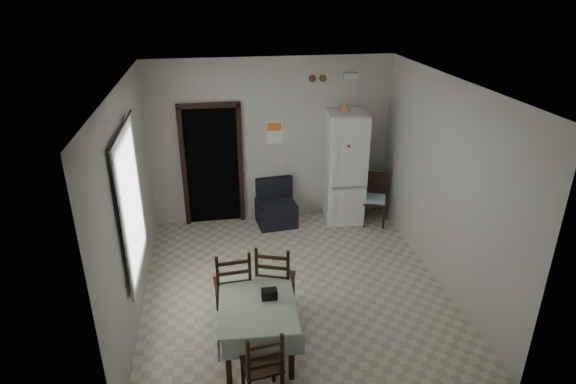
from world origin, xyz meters
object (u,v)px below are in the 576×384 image
Objects in this scene: fridge at (345,168)px; navy_seat at (276,204)px; dining_chair_far_left at (233,283)px; dining_chair_near_head at (262,363)px; dining_chair_far_right at (276,278)px; corner_chair at (375,200)px; dining_table at (258,322)px.

navy_seat is (-1.23, 0.00, -0.60)m from fridge.
dining_chair_near_head is (0.21, -1.35, -0.07)m from dining_chair_far_left.
fridge is 3.00m from dining_chair_far_right.
dining_chair_far_right reaches higher than corner_chair.
dining_table is 0.69m from dining_chair_far_right.
dining_chair_far_left reaches higher than navy_seat.
fridge is 1.88× the size of dining_chair_far_right.
fridge is at bearing -124.12° from dining_chair_near_head.
corner_chair is 1.00× the size of dining_chair_near_head.
fridge is 2.19× the size of dining_chair_near_head.
dining_chair_near_head is (-0.34, -1.37, -0.08)m from dining_chair_far_right.
corner_chair is 3.07m from dining_chair_far_right.
corner_chair is at bearing -113.93° from dining_chair_far_right.
fridge reaches higher than corner_chair.
corner_chair is 0.86× the size of dining_chair_far_right.
fridge is 1.37m from navy_seat.
dining_chair_near_head reaches higher than navy_seat.
dining_chair_far_left is at bearing -124.87° from fridge.
dining_chair_far_right is at bearing -112.37° from corner_chair.
corner_chair is at bearing -131.77° from dining_chair_near_head.
dining_chair_far_left is at bearing -118.82° from corner_chair.
navy_seat is 2.68m from dining_chair_far_left.
dining_chair_far_right is (0.30, 0.59, 0.20)m from dining_table.
navy_seat is 0.75× the size of dining_chair_far_right.
dining_chair_far_right is (0.55, 0.02, 0.01)m from dining_chair_far_left.
dining_chair_far_right is (-2.10, -2.24, 0.08)m from corner_chair.
fridge is 4.36m from dining_chair_near_head.
dining_table is at bearing -107.86° from navy_seat.
navy_seat is 0.87× the size of dining_chair_near_head.
navy_seat is 3.94m from dining_chair_near_head.
navy_seat reaches higher than dining_table.
dining_chair_far_left is (-2.65, -2.25, 0.07)m from corner_chair.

